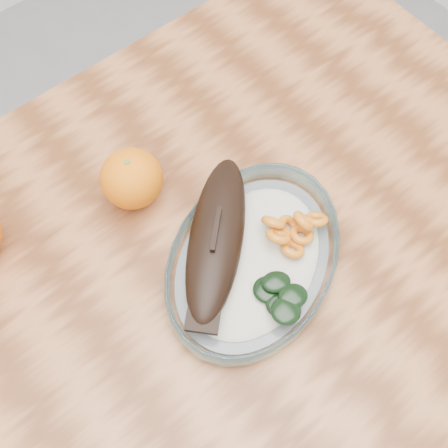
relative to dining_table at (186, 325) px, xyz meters
name	(u,v)px	position (x,y,z in m)	size (l,w,h in m)	color
ground	(202,403)	(0.00, 0.00, -0.65)	(3.00, 3.00, 0.00)	slate
dining_table	(186,325)	(0.00, 0.00, 0.00)	(1.20, 0.80, 0.75)	#5D3016
plated_meal	(252,257)	(0.10, -0.01, 0.12)	(0.68, 0.68, 0.08)	white
orange_right	(132,179)	(0.05, 0.16, 0.14)	(0.08, 0.08, 0.08)	orange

